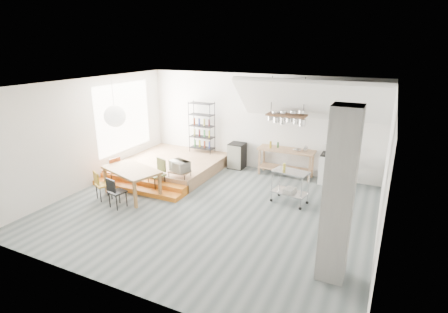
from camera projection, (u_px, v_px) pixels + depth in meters
The scene contains 26 objects.
floor at pixel (211, 208), 9.16m from camera, with size 8.00×8.00×0.00m, color #515C5D.
wall_back at pixel (258, 123), 11.67m from camera, with size 8.00×0.04×3.20m, color silver.
wall_left at pixel (90, 133), 10.30m from camera, with size 0.04×7.00×3.20m, color silver.
wall_right at pixel (385, 175), 7.03m from camera, with size 0.04×7.00×3.20m, color silver.
ceiling at pixel (209, 85), 8.17m from camera, with size 8.00×7.00×0.02m, color white.
slope_ceiling at pixel (311, 100), 10.12m from camera, with size 4.40×1.80×0.15m, color white.
window_pane at pixel (124, 117), 11.52m from camera, with size 0.02×2.50×2.20m, color white.
platform at pixel (172, 165), 11.83m from camera, with size 3.00×3.00×0.40m, color #936F49.
step_lower at pixel (136, 189), 10.20m from camera, with size 3.00×0.35×0.13m, color #CB6A17.
step_upper at pixel (143, 183), 10.48m from camera, with size 3.00×0.35×0.27m, color #CB6A17.
concrete_column at pixel (338, 197), 6.02m from camera, with size 0.50×0.50×3.20m, color gray.
kitchen_counter at pixel (286, 158), 11.22m from camera, with size 1.80×0.60×0.91m.
stove at pixel (330, 168), 10.70m from camera, with size 0.60×0.60×1.18m.
pot_rack at pixel (287, 118), 10.60m from camera, with size 1.20×0.50×1.43m.
wire_shelving at pixel (202, 127), 12.31m from camera, with size 0.88×0.38×1.80m.
microwave_shelf at pixel (180, 172), 10.20m from camera, with size 0.60×0.40×0.16m.
paper_lantern at pixel (115, 116), 9.67m from camera, with size 0.60×0.60×0.60m, color white.
dining_table at pixel (131, 172), 9.74m from camera, with size 1.88×1.41×0.80m.
chair_mustard at pixel (101, 183), 9.54m from camera, with size 0.51×0.51×0.83m.
chair_black at pixel (115, 190), 9.04m from camera, with size 0.46×0.46×0.84m.
chair_olive at pixel (158, 172), 10.17m from camera, with size 0.55×0.55×0.94m.
chair_red at pixel (113, 169), 10.47m from camera, with size 0.46×0.46×0.89m.
rolling_cart at pixel (290, 182), 9.31m from camera, with size 1.00×0.68×0.91m.
mini_fridge at pixel (237, 156), 12.03m from camera, with size 0.52×0.52×0.88m, color black.
microwave at pixel (179, 166), 10.15m from camera, with size 0.58×0.39×0.32m, color beige.
bowl at pixel (298, 150), 10.92m from camera, with size 0.24×0.24×0.06m, color silver.
Camera 1 is at (3.88, -7.33, 4.13)m, focal length 28.00 mm.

